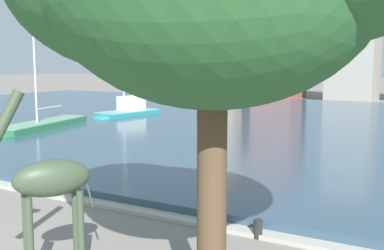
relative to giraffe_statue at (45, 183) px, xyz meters
name	(u,v)px	position (x,y,z in m)	size (l,w,h in m)	color
harbor_water	(288,123)	(-3.65, 26.55, -2.02)	(86.33, 43.01, 0.35)	#334C60
quay_edge_coping	(80,200)	(-3.65, 4.80, -2.14)	(86.33, 0.50, 0.12)	#ADA89E
giraffe_statue	(45,183)	(0.00, 0.00, 0.00)	(1.61, 2.26, 4.30)	#3D4C38
sailboat_navy	(222,104)	(-14.44, 37.75, -1.86)	(2.48, 7.27, 6.14)	navy
sailboat_teal	(125,112)	(-16.42, 23.65, -1.59)	(3.01, 6.52, 8.01)	teal
sailboat_green	(35,128)	(-16.40, 14.31, -1.78)	(3.61, 9.33, 8.23)	#236B42
mooring_bollard	(258,229)	(2.71, 4.65, -1.95)	(0.24, 0.24, 0.50)	#232326
townhouse_tall_gabled	(226,50)	(-21.13, 52.50, 4.20)	(5.31, 6.10, 12.77)	tan
townhouse_narrow_midrow	(280,50)	(-13.32, 52.53, 4.04)	(5.40, 7.10, 12.45)	#8E5142
townhouse_corner_house	(354,44)	(-4.06, 52.45, 4.69)	(5.59, 6.40, 13.74)	gray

